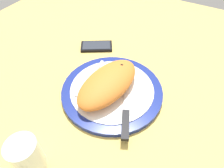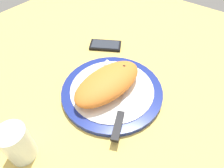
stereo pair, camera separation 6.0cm
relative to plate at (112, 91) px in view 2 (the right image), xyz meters
The scene contains 7 objects.
ground_plane 2.40cm from the plate, ahead, with size 150.00×150.00×3.00cm, color #DBB756.
plate is the anchor object (origin of this frame).
calzone 3.99cm from the plate, 45.00° to the right, with size 24.94×14.89×5.61cm.
fork 8.11cm from the plate, 83.19° to the right, with size 17.72×3.54×0.40cm.
knife 10.97cm from the plate, 49.34° to the left, with size 20.34×10.72×1.20cm.
smartphone 24.30cm from the plate, 136.13° to the right, with size 11.75×13.69×1.16cm.
water_glass 29.59cm from the plate, ahead, with size 6.67×6.67×10.18cm.
Camera 2 is at (32.44, 25.10, 47.69)cm, focal length 32.03 mm.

